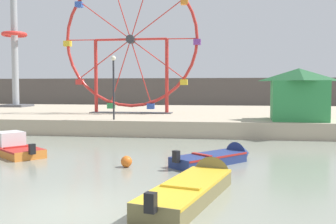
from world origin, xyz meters
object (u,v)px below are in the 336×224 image
Objects in this scene: motorboat_olive_wood at (200,183)px; promenade_lamp_near at (114,78)px; ferris_wheel_red_frame at (131,42)px; motorboat_navy_blue at (222,157)px; motorboat_orange_hull at (6,146)px; drop_tower_steel_tower at (14,40)px; mooring_buoy_orange at (126,161)px; carnival_booth_green_kiosk at (298,93)px.

promenade_lamp_near is (-6.41, 12.88, 3.41)m from motorboat_olive_wood.
motorboat_navy_blue is at bearing -62.99° from ferris_wheel_red_frame.
motorboat_orange_hull is at bearing 73.75° from motorboat_olive_wood.
drop_tower_steel_tower is 22.00m from promenade_lamp_near.
mooring_buoy_orange is (18.78, -24.76, -7.99)m from drop_tower_steel_tower.
motorboat_orange_hull is 10.71× the size of mooring_buoy_orange.
motorboat_navy_blue is 11.31m from promenade_lamp_near.
drop_tower_steel_tower is (-12.19, 22.17, 7.93)m from motorboat_orange_hull.
carnival_booth_green_kiosk is 14.04m from mooring_buoy_orange.
promenade_lamp_near is 10.86m from mooring_buoy_orange.
drop_tower_steel_tower is at bearing 85.57° from motorboat_navy_blue.
carnival_booth_green_kiosk is (12.12, -5.10, -4.00)m from ferris_wheel_red_frame.
drop_tower_steel_tower is 37.47× the size of mooring_buoy_orange.
ferris_wheel_red_frame is 2.77× the size of promenade_lamp_near.
drop_tower_steel_tower is 4.23× the size of carnival_booth_green_kiosk.
carnival_booth_green_kiosk reaches higher than motorboat_navy_blue.
motorboat_navy_blue is (10.21, -1.06, -0.06)m from motorboat_orange_hull.
motorboat_orange_hull is 8.53m from promenade_lamp_near.
promenade_lamp_near reaches higher than motorboat_navy_blue.
motorboat_orange_hull is 11.21m from motorboat_olive_wood.
ferris_wheel_red_frame is 25.81× the size of mooring_buoy_orange.
motorboat_orange_hull is 7.08m from mooring_buoy_orange.
mooring_buoy_orange is at bearing -76.67° from ferris_wheel_red_frame.
ferris_wheel_red_frame is (-7.45, 14.62, 6.49)m from motorboat_navy_blue.
drop_tower_steel_tower is (-14.95, 8.61, 1.50)m from ferris_wheel_red_frame.
promenade_lamp_near is (-6.99, 8.19, 3.44)m from motorboat_navy_blue.
ferris_wheel_red_frame is at bearing -62.61° from motorboat_orange_hull.
promenade_lamp_near is at bearing -85.92° from ferris_wheel_red_frame.
motorboat_olive_wood is at bearing -70.41° from ferris_wheel_red_frame.
motorboat_navy_blue reaches higher than mooring_buoy_orange.
motorboat_orange_hull is at bearing -146.74° from carnival_booth_green_kiosk.
promenade_lamp_near is at bearing -44.29° from drop_tower_steel_tower.
ferris_wheel_red_frame reaches higher than promenade_lamp_near.
motorboat_olive_wood is 1.52× the size of motorboat_navy_blue.
carnival_booth_green_kiosk reaches higher than mooring_buoy_orange.
motorboat_olive_wood reaches higher than mooring_buoy_orange.
motorboat_orange_hull is 1.15× the size of promenade_lamp_near.
drop_tower_steel_tower reaches higher than motorboat_orange_hull.
promenade_lamp_near is at bearing 82.08° from motorboat_navy_blue.
carnival_booth_green_kiosk is at bearing 53.13° from mooring_buoy_orange.
drop_tower_steel_tower is at bearing 135.71° from promenade_lamp_near.
motorboat_orange_hull is 0.29× the size of drop_tower_steel_tower.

